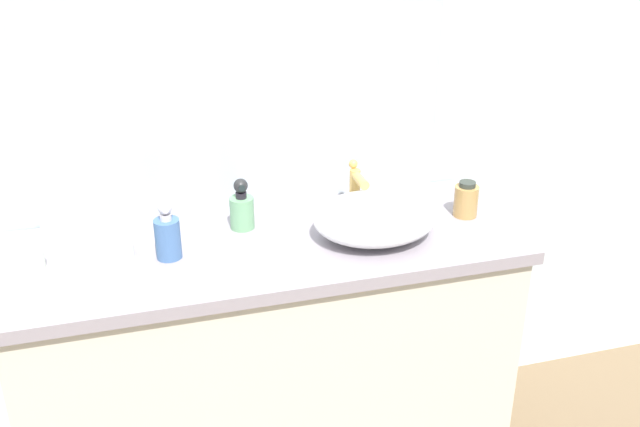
{
  "coord_description": "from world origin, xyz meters",
  "views": [
    {
      "loc": [
        -0.27,
        -1.42,
        1.85
      ],
      "look_at": [
        0.25,
        0.4,
        0.95
      ],
      "focal_mm": 41.42,
      "sensor_mm": 36.0,
      "label": 1
    }
  ],
  "objects_px": {
    "soap_dispenser": "(167,235)",
    "candle_jar": "(35,260)",
    "sink_basin": "(375,218)",
    "perfume_bottle": "(242,209)",
    "lotion_bottle": "(466,200)",
    "tissue_box": "(110,232)"
  },
  "relations": [
    {
      "from": "sink_basin",
      "to": "lotion_bottle",
      "type": "distance_m",
      "value": 0.32
    },
    {
      "from": "perfume_bottle",
      "to": "candle_jar",
      "type": "distance_m",
      "value": 0.58
    },
    {
      "from": "candle_jar",
      "to": "tissue_box",
      "type": "bearing_deg",
      "value": 7.55
    },
    {
      "from": "sink_basin",
      "to": "soap_dispenser",
      "type": "relative_size",
      "value": 2.07
    },
    {
      "from": "sink_basin",
      "to": "perfume_bottle",
      "type": "height_order",
      "value": "perfume_bottle"
    },
    {
      "from": "soap_dispenser",
      "to": "tissue_box",
      "type": "distance_m",
      "value": 0.17
    },
    {
      "from": "tissue_box",
      "to": "candle_jar",
      "type": "xyz_separation_m",
      "value": [
        -0.2,
        -0.03,
        -0.04
      ]
    },
    {
      "from": "lotion_bottle",
      "to": "candle_jar",
      "type": "relative_size",
      "value": 2.26
    },
    {
      "from": "soap_dispenser",
      "to": "candle_jar",
      "type": "xyz_separation_m",
      "value": [
        -0.35,
        0.04,
        -0.05
      ]
    },
    {
      "from": "soap_dispenser",
      "to": "perfume_bottle",
      "type": "distance_m",
      "value": 0.26
    },
    {
      "from": "sink_basin",
      "to": "candle_jar",
      "type": "bearing_deg",
      "value": 175.12
    },
    {
      "from": "lotion_bottle",
      "to": "tissue_box",
      "type": "height_order",
      "value": "tissue_box"
    },
    {
      "from": "tissue_box",
      "to": "candle_jar",
      "type": "height_order",
      "value": "tissue_box"
    },
    {
      "from": "lotion_bottle",
      "to": "perfume_bottle",
      "type": "relative_size",
      "value": 0.71
    },
    {
      "from": "soap_dispenser",
      "to": "candle_jar",
      "type": "distance_m",
      "value": 0.36
    },
    {
      "from": "perfume_bottle",
      "to": "soap_dispenser",
      "type": "bearing_deg",
      "value": -151.13
    },
    {
      "from": "soap_dispenser",
      "to": "perfume_bottle",
      "type": "xyz_separation_m",
      "value": [
        0.23,
        0.13,
        -0.01
      ]
    },
    {
      "from": "soap_dispenser",
      "to": "lotion_bottle",
      "type": "xyz_separation_m",
      "value": [
        0.9,
        0.02,
        -0.02
      ]
    },
    {
      "from": "soap_dispenser",
      "to": "lotion_bottle",
      "type": "relative_size",
      "value": 1.55
    },
    {
      "from": "soap_dispenser",
      "to": "perfume_bottle",
      "type": "bearing_deg",
      "value": 28.87
    },
    {
      "from": "soap_dispenser",
      "to": "candle_jar",
      "type": "height_order",
      "value": "soap_dispenser"
    },
    {
      "from": "sink_basin",
      "to": "soap_dispenser",
      "type": "distance_m",
      "value": 0.58
    }
  ]
}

